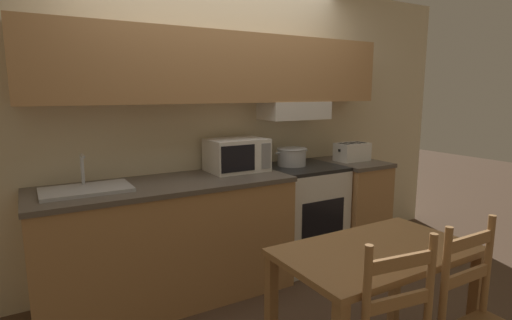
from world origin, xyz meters
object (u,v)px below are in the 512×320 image
(toaster, at_px, (352,152))
(dining_table, at_px, (376,269))
(microwave, at_px, (237,155))
(stove_range, at_px, (302,214))
(cooking_pot, at_px, (292,156))
(sink_basin, at_px, (86,189))

(toaster, distance_m, dining_table, 1.85)
(microwave, distance_m, dining_table, 1.58)
(stove_range, relative_size, microwave, 1.91)
(toaster, relative_size, dining_table, 0.31)
(cooking_pot, xyz_separation_m, toaster, (0.65, -0.09, 0.00))
(microwave, relative_size, dining_table, 0.45)
(dining_table, bearing_deg, cooking_pot, 71.58)
(cooking_pot, bearing_deg, stove_range, -40.64)
(microwave, bearing_deg, stove_range, -8.72)
(stove_range, relative_size, dining_table, 0.86)
(cooking_pot, bearing_deg, toaster, -7.81)
(stove_range, height_order, dining_table, stove_range)
(toaster, relative_size, sink_basin, 0.57)
(toaster, distance_m, sink_basin, 2.40)
(stove_range, height_order, toaster, toaster)
(sink_basin, bearing_deg, dining_table, -48.25)
(stove_range, bearing_deg, cooking_pot, 139.36)
(stove_range, distance_m, dining_table, 1.55)
(toaster, bearing_deg, cooking_pot, 172.19)
(microwave, height_order, dining_table, microwave)
(microwave, bearing_deg, dining_table, -88.15)
(sink_basin, bearing_deg, toaster, 0.02)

